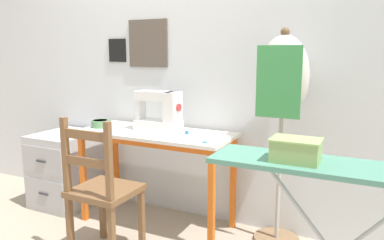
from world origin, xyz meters
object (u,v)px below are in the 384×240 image
wooden_chair (102,191)px  storage_box (296,150)px  fabric_bowl (100,123)px  sewing_machine (160,112)px  filing_cabinet (67,169)px  dress_form (283,89)px  ironing_board (341,176)px  thread_spool_mid_table (187,132)px  scissors (208,142)px  thread_spool_near_machine (185,130)px

wooden_chair → storage_box: (1.24, -0.12, 0.45)m
fabric_bowl → sewing_machine: bearing=9.9°
sewing_machine → filing_cabinet: (-0.96, -0.04, -0.57)m
dress_form → ironing_board: (0.46, -0.79, -0.30)m
thread_spool_mid_table → dress_form: (0.66, 0.12, 0.34)m
ironing_board → storage_box: (-0.20, -0.03, 0.10)m
storage_box → thread_spool_mid_table: bearing=142.7°
sewing_machine → storage_box: size_ratio=1.65×
sewing_machine → wooden_chair: bearing=-97.6°
dress_form → scissors: bearing=-146.3°
wooden_chair → dress_form: (0.98, 0.70, 0.65)m
fabric_bowl → scissors: bearing=-5.4°
scissors → dress_form: (0.42, 0.28, 0.35)m
dress_form → ironing_board: dress_form is taller
scissors → wooden_chair: wooden_chair is taller
sewing_machine → dress_form: 0.93m
storage_box → thread_spool_near_machine: bearing=142.2°
storage_box → wooden_chair: bearing=174.5°
thread_spool_mid_table → ironing_board: (1.12, -0.67, 0.04)m
thread_spool_near_machine → scissors: bearing=-35.7°
sewing_machine → storage_box: sewing_machine is taller
thread_spool_near_machine → storage_box: bearing=-37.8°
sewing_machine → scissors: size_ratio=3.04×
ironing_board → fabric_bowl: bearing=162.0°
fabric_bowl → storage_box: storage_box is taller
storage_box → sewing_machine: bearing=148.0°
scissors → thread_spool_near_machine: size_ratio=2.93×
thread_spool_near_machine → thread_spool_mid_table: thread_spool_near_machine is taller
fabric_bowl → ironing_board: size_ratio=0.12×
fabric_bowl → scissors: size_ratio=1.21×
thread_spool_mid_table → ironing_board: 1.30m
wooden_chair → thread_spool_near_machine: bearing=66.2°
thread_spool_near_machine → filing_cabinet: bearing=-176.8°
fabric_bowl → wooden_chair: size_ratio=0.15×
fabric_bowl → thread_spool_near_machine: bearing=9.0°
fabric_bowl → ironing_board: bearing=-18.0°
scissors → thread_spool_near_machine: (-0.29, 0.21, 0.02)m
thread_spool_near_machine → storage_box: (0.96, -0.75, 0.14)m
scissors → filing_cabinet: (-1.44, 0.14, -0.43)m
wooden_chair → storage_box: storage_box is taller
filing_cabinet → scissors: bearing=-5.6°
fabric_bowl → storage_box: size_ratio=0.65×
storage_box → scissors: bearing=141.3°
scissors → ironing_board: (0.87, -0.51, 0.05)m
dress_form → filing_cabinet: bearing=-175.8°
thread_spool_near_machine → dress_form: size_ratio=0.03×
sewing_machine → storage_box: 1.37m
wooden_chair → filing_cabinet: (-0.88, 0.56, -0.13)m
sewing_machine → scissors: sewing_machine is taller
thread_spool_near_machine → fabric_bowl: bearing=-171.0°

